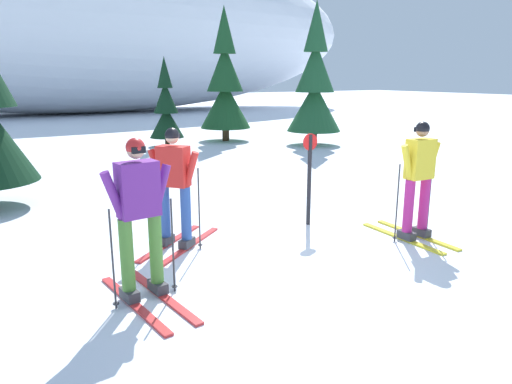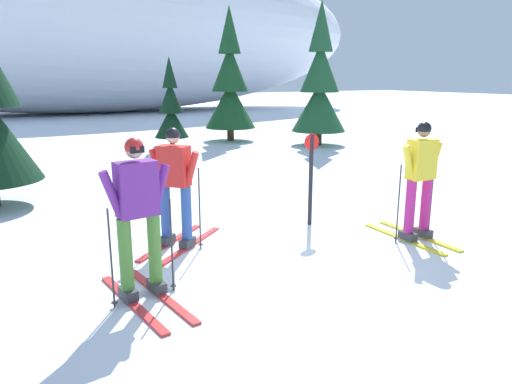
# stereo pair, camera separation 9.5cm
# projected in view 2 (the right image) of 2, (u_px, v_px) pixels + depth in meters

# --- Properties ---
(ground_plane) EXTENTS (120.00, 120.00, 0.00)m
(ground_plane) POSITION_uv_depth(u_px,v_px,m) (297.00, 261.00, 6.56)
(ground_plane) COLOR white
(skier_red_jacket) EXTENTS (1.62, 1.44, 1.77)m
(skier_red_jacket) POSITION_uv_depth(u_px,v_px,m) (175.00, 185.00, 6.90)
(skier_red_jacket) COLOR red
(skier_red_jacket) RESTS_ON ground
(skier_purple_jacket) EXTENTS (0.82, 1.74, 1.84)m
(skier_purple_jacket) POSITION_uv_depth(u_px,v_px,m) (139.00, 216.00, 5.26)
(skier_purple_jacket) COLOR red
(skier_purple_jacket) RESTS_ON ground
(skier_yellow_jacket) EXTENTS (0.79, 1.66, 1.83)m
(skier_yellow_jacket) POSITION_uv_depth(u_px,v_px,m) (420.00, 179.00, 7.19)
(skier_yellow_jacket) COLOR gold
(skier_yellow_jacket) RESTS_ON ground
(pine_tree_center_right) EXTENTS (1.22, 1.22, 3.16)m
(pine_tree_center_right) POSITION_uv_depth(u_px,v_px,m) (171.00, 109.00, 17.05)
(pine_tree_center_right) COLOR #47301E
(pine_tree_center_right) RESTS_ON ground
(pine_tree_right) EXTENTS (1.95, 1.95, 5.05)m
(pine_tree_right) POSITION_uv_depth(u_px,v_px,m) (230.00, 86.00, 18.30)
(pine_tree_right) COLOR #47301E
(pine_tree_right) RESTS_ON ground
(pine_tree_far_right) EXTENTS (1.96, 1.96, 5.07)m
(pine_tree_far_right) POSITION_uv_depth(u_px,v_px,m) (320.00, 86.00, 17.13)
(pine_tree_far_right) COLOR #47301E
(pine_tree_far_right) RESTS_ON ground
(snow_ridge_background) EXTENTS (41.26, 14.94, 11.47)m
(snow_ridge_background) POSITION_uv_depth(u_px,v_px,m) (88.00, 26.00, 31.84)
(snow_ridge_background) COLOR white
(snow_ridge_background) RESTS_ON ground
(trail_marker_post) EXTENTS (0.28, 0.07, 1.56)m
(trail_marker_post) POSITION_uv_depth(u_px,v_px,m) (311.00, 174.00, 7.97)
(trail_marker_post) COLOR black
(trail_marker_post) RESTS_ON ground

